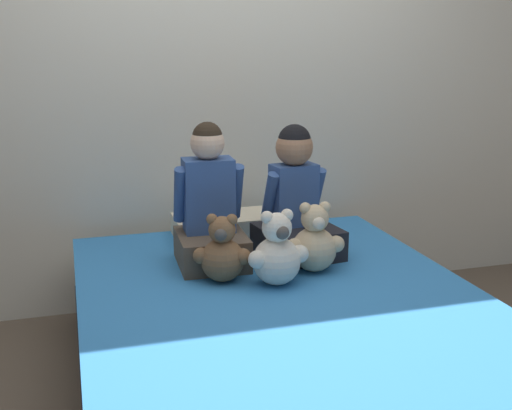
{
  "coord_description": "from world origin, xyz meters",
  "views": [
    {
      "loc": [
        -0.79,
        -2.31,
        1.47
      ],
      "look_at": [
        0.0,
        0.38,
        0.74
      ],
      "focal_mm": 45.0,
      "sensor_mm": 36.0,
      "label": 1
    }
  ],
  "objects_px": {
    "teddy_bear_held_by_right_child": "(314,242)",
    "pillow_at_headboard": "(231,225)",
    "child_on_left": "(210,210)",
    "child_on_right": "(296,205)",
    "teddy_bear_held_by_left_child": "(222,253)",
    "teddy_bear_between_children": "(277,253)",
    "bed": "(282,346)"
  },
  "relations": [
    {
      "from": "child_on_right",
      "to": "pillow_at_headboard",
      "type": "bearing_deg",
      "value": 111.98
    },
    {
      "from": "teddy_bear_held_by_left_child",
      "to": "teddy_bear_between_children",
      "type": "relative_size",
      "value": 0.92
    },
    {
      "from": "child_on_left",
      "to": "pillow_at_headboard",
      "type": "bearing_deg",
      "value": 65.08
    },
    {
      "from": "child_on_left",
      "to": "teddy_bear_between_children",
      "type": "bearing_deg",
      "value": -56.84
    },
    {
      "from": "teddy_bear_held_by_right_child",
      "to": "teddy_bear_held_by_left_child",
      "type": "bearing_deg",
      "value": -174.69
    },
    {
      "from": "bed",
      "to": "teddy_bear_between_children",
      "type": "height_order",
      "value": "teddy_bear_between_children"
    },
    {
      "from": "child_on_right",
      "to": "pillow_at_headboard",
      "type": "relative_size",
      "value": 1.05
    },
    {
      "from": "child_on_left",
      "to": "pillow_at_headboard",
      "type": "height_order",
      "value": "child_on_left"
    },
    {
      "from": "pillow_at_headboard",
      "to": "bed",
      "type": "bearing_deg",
      "value": -90.0
    },
    {
      "from": "teddy_bear_held_by_left_child",
      "to": "teddy_bear_between_children",
      "type": "height_order",
      "value": "teddy_bear_between_children"
    },
    {
      "from": "bed",
      "to": "pillow_at_headboard",
      "type": "distance_m",
      "value": 0.89
    },
    {
      "from": "teddy_bear_held_by_left_child",
      "to": "child_on_right",
      "type": "bearing_deg",
      "value": 50.09
    },
    {
      "from": "bed",
      "to": "child_on_left",
      "type": "height_order",
      "value": "child_on_left"
    },
    {
      "from": "pillow_at_headboard",
      "to": "child_on_left",
      "type": "bearing_deg",
      "value": -117.0
    },
    {
      "from": "teddy_bear_held_by_right_child",
      "to": "pillow_at_headboard",
      "type": "distance_m",
      "value": 0.67
    },
    {
      "from": "bed",
      "to": "teddy_bear_between_children",
      "type": "distance_m",
      "value": 0.39
    },
    {
      "from": "child_on_left",
      "to": "teddy_bear_held_by_right_child",
      "type": "xyz_separation_m",
      "value": [
        0.42,
        -0.24,
        -0.12
      ]
    },
    {
      "from": "child_on_right",
      "to": "teddy_bear_held_by_left_child",
      "type": "xyz_separation_m",
      "value": [
        -0.42,
        -0.24,
        -0.12
      ]
    },
    {
      "from": "child_on_left",
      "to": "child_on_right",
      "type": "distance_m",
      "value": 0.42
    },
    {
      "from": "teddy_bear_between_children",
      "to": "child_on_right",
      "type": "bearing_deg",
      "value": 53.0
    },
    {
      "from": "child_on_left",
      "to": "teddy_bear_between_children",
      "type": "height_order",
      "value": "child_on_left"
    },
    {
      "from": "teddy_bear_held_by_right_child",
      "to": "pillow_at_headboard",
      "type": "xyz_separation_m",
      "value": [
        -0.22,
        0.63,
        -0.08
      ]
    },
    {
      "from": "teddy_bear_held_by_left_child",
      "to": "teddy_bear_held_by_right_child",
      "type": "bearing_deg",
      "value": 20.52
    },
    {
      "from": "child_on_left",
      "to": "teddy_bear_held_by_left_child",
      "type": "distance_m",
      "value": 0.28
    },
    {
      "from": "bed",
      "to": "teddy_bear_held_by_right_child",
      "type": "bearing_deg",
      "value": 43.94
    },
    {
      "from": "child_on_left",
      "to": "teddy_bear_between_children",
      "type": "xyz_separation_m",
      "value": [
        0.21,
        -0.35,
        -0.12
      ]
    },
    {
      "from": "bed",
      "to": "child_on_right",
      "type": "height_order",
      "value": "child_on_right"
    },
    {
      "from": "teddy_bear_between_children",
      "to": "pillow_at_headboard",
      "type": "height_order",
      "value": "teddy_bear_between_children"
    },
    {
      "from": "child_on_left",
      "to": "teddy_bear_held_by_left_child",
      "type": "bearing_deg",
      "value": -88.34
    },
    {
      "from": "pillow_at_headboard",
      "to": "teddy_bear_held_by_left_child",
      "type": "bearing_deg",
      "value": -107.42
    },
    {
      "from": "child_on_right",
      "to": "teddy_bear_held_by_right_child",
      "type": "distance_m",
      "value": 0.26
    },
    {
      "from": "child_on_left",
      "to": "child_on_right",
      "type": "bearing_deg",
      "value": 1.7
    }
  ]
}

